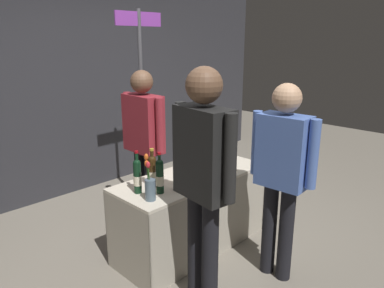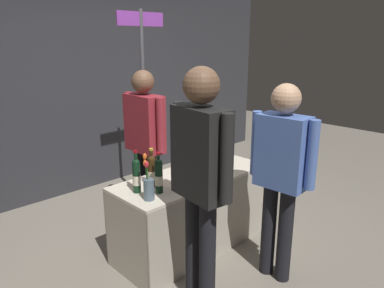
% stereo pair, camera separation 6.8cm
% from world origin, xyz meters
% --- Properties ---
extents(ground_plane, '(12.00, 12.00, 0.00)m').
position_xyz_m(ground_plane, '(0.00, 0.00, 0.00)').
color(ground_plane, gray).
extents(back_partition, '(6.87, 0.12, 3.13)m').
position_xyz_m(back_partition, '(0.00, 2.09, 1.56)').
color(back_partition, '#2D2D33').
rests_on(back_partition, ground_plane).
extents(tasting_table, '(1.51, 0.61, 0.73)m').
position_xyz_m(tasting_table, '(0.00, 0.00, 0.50)').
color(tasting_table, beige).
rests_on(tasting_table, ground_plane).
extents(featured_wine_bottle, '(0.08, 0.08, 0.31)m').
position_xyz_m(featured_wine_bottle, '(0.03, -0.02, 0.86)').
color(featured_wine_bottle, '#38230F').
rests_on(featured_wine_bottle, tasting_table).
extents(display_bottle_0, '(0.07, 0.07, 0.34)m').
position_xyz_m(display_bottle_0, '(0.38, -0.13, 0.88)').
color(display_bottle_0, '#38230F').
rests_on(display_bottle_0, tasting_table).
extents(display_bottle_1, '(0.07, 0.07, 0.34)m').
position_xyz_m(display_bottle_1, '(-0.42, 0.05, 0.88)').
color(display_bottle_1, '#38230F').
rests_on(display_bottle_1, tasting_table).
extents(display_bottle_2, '(0.07, 0.07, 0.34)m').
position_xyz_m(display_bottle_2, '(-0.46, -0.09, 0.88)').
color(display_bottle_2, black).
rests_on(display_bottle_2, tasting_table).
extents(display_bottle_3, '(0.07, 0.07, 0.35)m').
position_xyz_m(display_bottle_3, '(0.19, -0.17, 0.88)').
color(display_bottle_3, black).
rests_on(display_bottle_3, tasting_table).
extents(display_bottle_4, '(0.08, 0.08, 0.33)m').
position_xyz_m(display_bottle_4, '(-0.15, -0.07, 0.87)').
color(display_bottle_4, black).
rests_on(display_bottle_4, tasting_table).
extents(display_bottle_5, '(0.08, 0.08, 0.36)m').
position_xyz_m(display_bottle_5, '(-0.31, -0.15, 0.89)').
color(display_bottle_5, '#192333').
rests_on(display_bottle_5, tasting_table).
extents(display_bottle_6, '(0.07, 0.07, 0.36)m').
position_xyz_m(display_bottle_6, '(-0.59, 0.04, 0.88)').
color(display_bottle_6, black).
rests_on(display_bottle_6, tasting_table).
extents(display_bottle_7, '(0.07, 0.07, 0.33)m').
position_xyz_m(display_bottle_7, '(0.15, 0.12, 0.88)').
color(display_bottle_7, '#38230F').
rests_on(display_bottle_7, tasting_table).
extents(wine_glass_near_vendor, '(0.08, 0.08, 0.13)m').
position_xyz_m(wine_glass_near_vendor, '(0.60, 0.19, 0.82)').
color(wine_glass_near_vendor, silver).
rests_on(wine_glass_near_vendor, tasting_table).
extents(flower_vase, '(0.08, 0.08, 0.38)m').
position_xyz_m(flower_vase, '(-0.61, -0.15, 0.85)').
color(flower_vase, slate).
rests_on(flower_vase, tasting_table).
extents(vendor_presenter, '(0.23, 0.62, 1.65)m').
position_xyz_m(vendor_presenter, '(-0.02, 0.68, 1.00)').
color(vendor_presenter, black).
rests_on(vendor_presenter, ground_plane).
extents(taster_foreground_right, '(0.26, 0.59, 1.78)m').
position_xyz_m(taster_foreground_right, '(-0.52, -0.63, 1.08)').
color(taster_foreground_right, black).
rests_on(taster_foreground_right, ground_plane).
extents(taster_foreground_left, '(0.23, 0.56, 1.63)m').
position_xyz_m(taster_foreground_left, '(0.19, -0.81, 0.97)').
color(taster_foreground_left, black).
rests_on(taster_foreground_left, ground_plane).
extents(booth_signpost, '(0.59, 0.04, 2.25)m').
position_xyz_m(booth_signpost, '(0.24, 1.03, 1.37)').
color(booth_signpost, '#47474C').
rests_on(booth_signpost, ground_plane).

